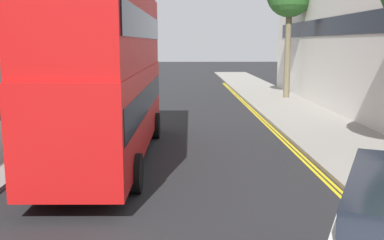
{
  "coord_description": "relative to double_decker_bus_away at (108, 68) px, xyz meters",
  "views": [
    {
      "loc": [
        0.2,
        -0.76,
        3.86
      ],
      "look_at": [
        0.5,
        11.0,
        1.8
      ],
      "focal_mm": 41.55,
      "sensor_mm": 36.0,
      "label": 1
    }
  ],
  "objects": [
    {
      "name": "kerb_line_inner",
      "position": [
        6.39,
        0.27,
        -3.03
      ],
      "size": [
        0.1,
        56.0,
        0.01
      ],
      "primitive_type": "cube",
      "color": "yellow",
      "rests_on": "ground"
    },
    {
      "name": "sidewalk_right",
      "position": [
        8.65,
        2.27,
        -2.96
      ],
      "size": [
        4.0,
        80.0,
        0.14
      ],
      "primitive_type": "cube",
      "color": "gray",
      "rests_on": "ground"
    },
    {
      "name": "double_decker_bus_away",
      "position": [
        0.0,
        0.0,
        0.0
      ],
      "size": [
        2.97,
        10.86,
        5.64
      ],
      "color": "red",
      "rests_on": "ground"
    },
    {
      "name": "kerb_line_outer",
      "position": [
        6.55,
        0.27,
        -3.03
      ],
      "size": [
        0.1,
        56.0,
        0.01
      ],
      "primitive_type": "cube",
      "color": "yellow",
      "rests_on": "ground"
    },
    {
      "name": "sidewalk_left",
      "position": [
        -4.35,
        2.27,
        -2.96
      ],
      "size": [
        4.0,
        80.0,
        0.14
      ],
      "primitive_type": "cube",
      "color": "gray",
      "rests_on": "ground"
    }
  ]
}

